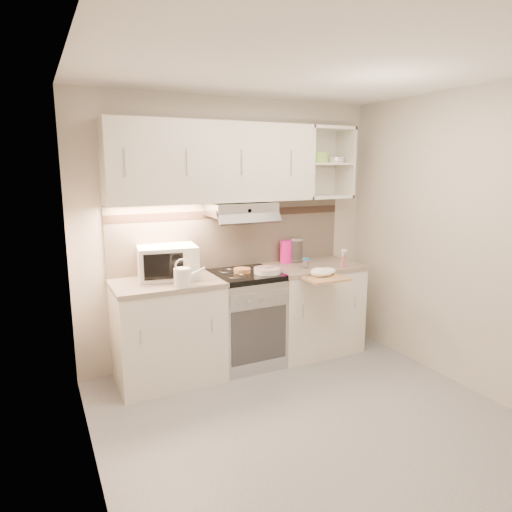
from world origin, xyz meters
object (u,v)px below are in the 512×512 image
at_px(microwave, 168,262).
at_px(plate_stack, 267,270).
at_px(electric_range, 245,318).
at_px(glass_jar, 296,250).
at_px(watering_can, 183,276).
at_px(spray_bottle, 343,260).
at_px(cutting_board, 324,278).
at_px(pink_pitcher, 286,252).

distance_m(microwave, plate_stack, 0.91).
xyz_separation_m(electric_range, glass_jar, (0.66, 0.18, 0.58)).
xyz_separation_m(watering_can, plate_stack, (0.83, 0.10, -0.06)).
bearing_deg(watering_can, spray_bottle, 1.76).
relative_size(plate_stack, cutting_board, 0.67).
xyz_separation_m(plate_stack, cutting_board, (0.43, -0.29, -0.05)).
bearing_deg(pink_pitcher, plate_stack, -132.85).
height_order(electric_range, watering_can, watering_can).
xyz_separation_m(electric_range, spray_bottle, (0.95, -0.22, 0.52)).
bearing_deg(plate_stack, spray_bottle, -7.46).
bearing_deg(microwave, cutting_board, -13.79).
bearing_deg(microwave, plate_stack, -6.89).
bearing_deg(spray_bottle, microwave, 164.82).
relative_size(plate_stack, spray_bottle, 1.33).
height_order(pink_pitcher, glass_jar, glass_jar).
bearing_deg(glass_jar, plate_stack, -148.86).
relative_size(electric_range, pink_pitcher, 3.90).
relative_size(microwave, watering_can, 2.03).
bearing_deg(pink_pitcher, microwave, -168.96).
distance_m(microwave, pink_pitcher, 1.25).
bearing_deg(microwave, electric_range, -1.24).
relative_size(pink_pitcher, cutting_board, 0.62).
relative_size(glass_jar, cutting_board, 0.67).
bearing_deg(glass_jar, watering_can, -163.29).
height_order(plate_stack, spray_bottle, spray_bottle).
height_order(microwave, watering_can, microwave).
height_order(electric_range, plate_stack, plate_stack).
relative_size(watering_can, cutting_board, 0.73).
distance_m(pink_pitcher, glass_jar, 0.11).
bearing_deg(glass_jar, pink_pitcher, 166.91).
bearing_deg(spray_bottle, cutting_board, -155.66).
bearing_deg(spray_bottle, pink_pitcher, 129.85).
xyz_separation_m(microwave, cutting_board, (1.30, -0.52, -0.17)).
distance_m(watering_can, pink_pitcher, 1.28).
xyz_separation_m(glass_jar, cutting_board, (-0.06, -0.58, -0.16)).
bearing_deg(cutting_board, plate_stack, 146.72).
bearing_deg(cutting_board, spray_bottle, 28.78).
bearing_deg(cutting_board, watering_can, 172.36).
xyz_separation_m(electric_range, pink_pitcher, (0.55, 0.20, 0.57)).
height_order(pink_pitcher, cutting_board, pink_pitcher).
xyz_separation_m(watering_can, pink_pitcher, (1.21, 0.42, 0.03)).
height_order(electric_range, spray_bottle, spray_bottle).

